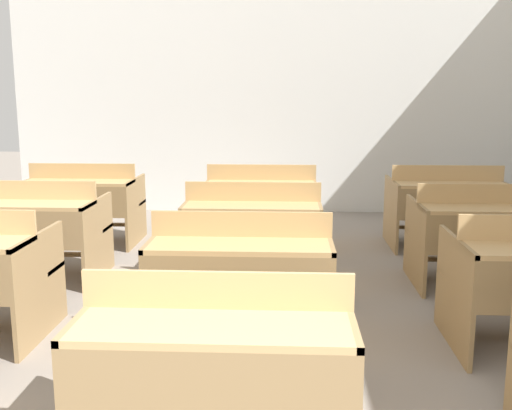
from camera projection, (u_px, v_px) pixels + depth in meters
The scene contains 9 objects.
wall_back at pixel (268, 89), 7.73m from camera, with size 6.65×0.06×3.20m.
bench_front_center at pixel (218, 363), 2.47m from camera, with size 1.10×0.78×0.84m.
bench_second_center at pixel (242, 274), 3.69m from camera, with size 1.10×0.78×0.84m.
bench_third_left at pixel (32, 227), 4.98m from camera, with size 1.10×0.78×0.84m.
bench_third_center at pixel (253, 229), 4.90m from camera, with size 1.10×0.78×0.84m.
bench_third_right at pixel (485, 232), 4.80m from camera, with size 1.10×0.78×0.84m.
bench_back_left at pixel (83, 201), 6.19m from camera, with size 1.10×0.78×0.84m.
bench_back_center at pixel (261, 203), 6.09m from camera, with size 1.10×0.78×0.84m.
bench_back_right at pixel (446, 204), 6.03m from camera, with size 1.10×0.78×0.84m.
Camera 1 is at (0.26, -0.78, 1.54)m, focal length 42.00 mm.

